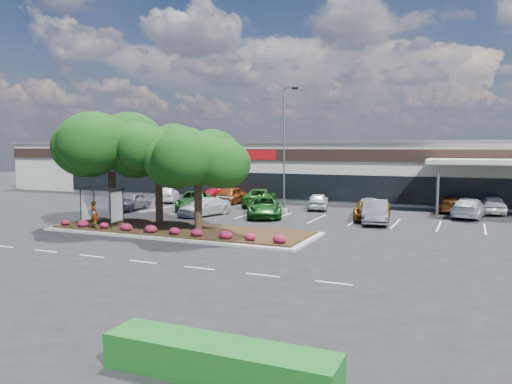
% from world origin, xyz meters
% --- Properties ---
extents(ground, '(160.00, 160.00, 0.00)m').
position_xyz_m(ground, '(0.00, 0.00, 0.00)').
color(ground, black).
rests_on(ground, ground).
extents(retail_store, '(80.40, 25.20, 6.25)m').
position_xyz_m(retail_store, '(0.06, 33.91, 3.15)').
color(retail_store, silver).
rests_on(retail_store, ground).
extents(landscape_island, '(18.00, 6.00, 0.26)m').
position_xyz_m(landscape_island, '(-2.00, 4.00, 0.12)').
color(landscape_island, '#A0A09B').
rests_on(landscape_island, ground).
extents(lane_markings, '(33.12, 20.06, 0.01)m').
position_xyz_m(lane_markings, '(-0.14, 10.42, 0.01)').
color(lane_markings, silver).
rests_on(lane_markings, ground).
extents(shrub_row, '(17.00, 0.80, 0.50)m').
position_xyz_m(shrub_row, '(-2.00, 1.90, 0.51)').
color(shrub_row, maroon).
rests_on(shrub_row, landscape_island).
extents(bus_shelter, '(2.75, 1.55, 2.59)m').
position_xyz_m(bus_shelter, '(-7.50, 2.95, 2.31)').
color(bus_shelter, black).
rests_on(bus_shelter, landscape_island).
extents(island_tree_west, '(7.20, 7.20, 7.89)m').
position_xyz_m(island_tree_west, '(-8.00, 4.50, 4.21)').
color(island_tree_west, '#13330D').
rests_on(island_tree_west, landscape_island).
extents(island_tree_mid, '(6.60, 6.60, 7.32)m').
position_xyz_m(island_tree_mid, '(-4.50, 5.20, 3.92)').
color(island_tree_mid, '#13330D').
rests_on(island_tree_mid, landscape_island).
extents(island_tree_east, '(5.80, 5.80, 6.50)m').
position_xyz_m(island_tree_east, '(-0.50, 3.70, 3.51)').
color(island_tree_east, '#13330D').
rests_on(island_tree_east, landscape_island).
extents(hedge_south_east, '(6.00, 1.30, 0.90)m').
position_xyz_m(hedge_south_east, '(10.00, -13.50, 0.45)').
color(hedge_south_east, '#144416').
rests_on(hedge_south_east, ground).
extents(conifer_north_west, '(4.40, 4.40, 10.00)m').
position_xyz_m(conifer_north_west, '(-30.00, 46.00, 5.00)').
color(conifer_north_west, '#13330D').
rests_on(conifer_north_west, ground).
extents(person_waiting, '(0.78, 0.65, 1.83)m').
position_xyz_m(person_waiting, '(-7.24, 1.76, 1.18)').
color(person_waiting, '#594C47').
rests_on(person_waiting, landscape_island).
extents(light_pole, '(1.43, 0.53, 10.63)m').
position_xyz_m(light_pole, '(1.11, 15.46, 4.73)').
color(light_pole, '#A0A09B').
rests_on(light_pole, ground).
extents(car_0, '(2.20, 4.63, 1.53)m').
position_xyz_m(car_0, '(-12.26, 12.24, 0.77)').
color(car_0, slate).
rests_on(car_0, ground).
extents(car_1, '(4.87, 6.60, 1.67)m').
position_xyz_m(car_1, '(-7.18, 14.52, 0.83)').
color(car_1, '#214C1E').
rests_on(car_1, ground).
extents(car_2, '(3.47, 5.35, 1.44)m').
position_xyz_m(car_2, '(-4.54, 11.73, 0.72)').
color(car_2, silver).
rests_on(car_2, ground).
extents(car_4, '(4.79, 6.37, 1.61)m').
position_xyz_m(car_4, '(0.27, 12.80, 0.80)').
color(car_4, '#174E18').
rests_on(car_4, ground).
extents(car_5, '(3.30, 5.93, 1.57)m').
position_xyz_m(car_5, '(8.53, 14.92, 0.79)').
color(car_5, brown).
rests_on(car_5, ground).
extents(car_6, '(2.70, 5.44, 1.71)m').
position_xyz_m(car_6, '(9.05, 13.13, 0.86)').
color(car_6, '#58595F').
rests_on(car_6, ground).
extents(car_9, '(3.69, 5.16, 1.63)m').
position_xyz_m(car_9, '(-12.91, 18.97, 0.82)').
color(car_9, silver).
rests_on(car_9, ground).
extents(car_10, '(2.93, 4.40, 1.37)m').
position_xyz_m(car_10, '(-8.06, 21.31, 0.69)').
color(car_10, maroon).
rests_on(car_10, ground).
extents(car_11, '(2.27, 5.09, 1.70)m').
position_xyz_m(car_11, '(-6.20, 20.48, 0.85)').
color(car_11, brown).
rests_on(car_11, ground).
extents(car_12, '(4.42, 6.60, 1.68)m').
position_xyz_m(car_12, '(-2.83, 19.33, 0.84)').
color(car_12, '#185015').
rests_on(car_12, ground).
extents(car_13, '(2.72, 4.66, 1.49)m').
position_xyz_m(car_13, '(2.91, 19.27, 0.74)').
color(car_13, '#B3BBBF').
rests_on(car_13, ground).
extents(car_14, '(2.14, 4.12, 1.34)m').
position_xyz_m(car_14, '(7.61, 19.12, 0.67)').
color(car_14, silver).
rests_on(car_14, ground).
extents(car_15, '(2.06, 4.67, 1.33)m').
position_xyz_m(car_15, '(14.08, 22.05, 0.67)').
color(car_15, brown).
rests_on(car_15, ground).
extents(car_16, '(2.96, 5.66, 1.57)m').
position_xyz_m(car_16, '(15.43, 18.94, 0.78)').
color(car_16, '#A3A6AF').
rests_on(car_16, ground).
extents(car_17, '(2.38, 4.81, 1.58)m').
position_xyz_m(car_17, '(17.18, 22.14, 0.79)').
color(car_17, silver).
rests_on(car_17, ground).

